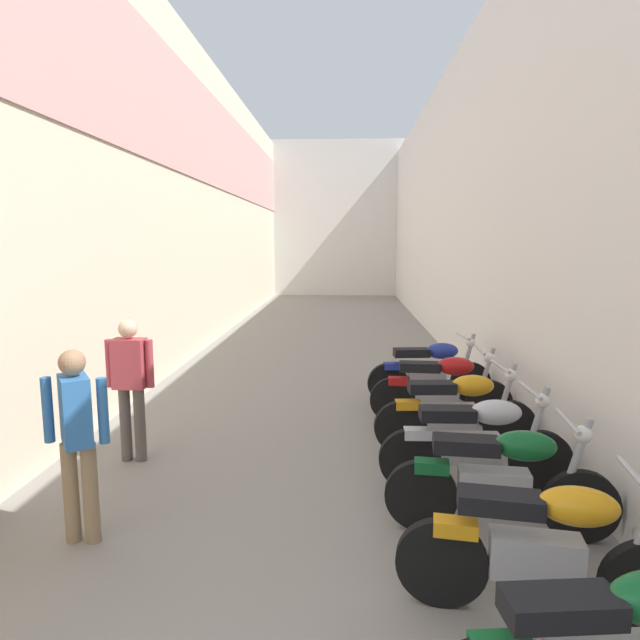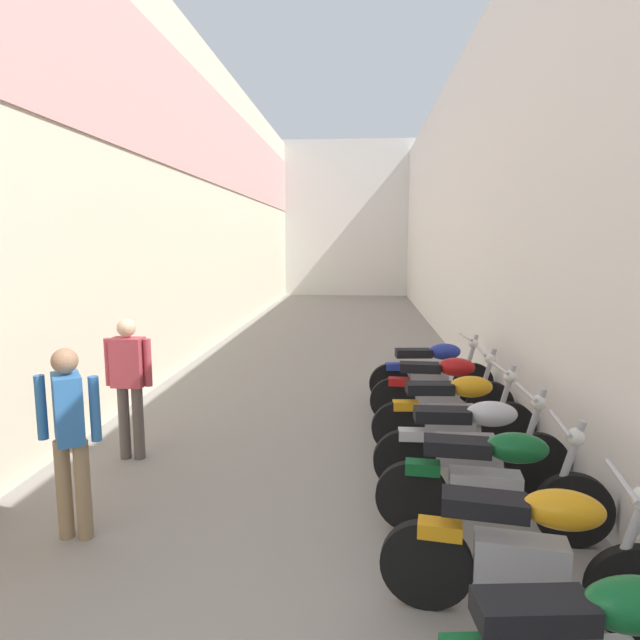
% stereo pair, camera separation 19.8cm
% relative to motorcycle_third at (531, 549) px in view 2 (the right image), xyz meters
% --- Properties ---
extents(ground_plane, '(39.55, 39.55, 0.00)m').
position_rel_motorcycle_third_xyz_m(ground_plane, '(-1.75, 6.88, -0.50)').
color(ground_plane, gray).
extents(building_left, '(0.45, 23.55, 6.58)m').
position_rel_motorcycle_third_xyz_m(building_left, '(-4.62, 8.83, 2.82)').
color(building_left, beige).
rests_on(building_left, ground).
extents(building_right, '(0.45, 23.55, 6.20)m').
position_rel_motorcycle_third_xyz_m(building_right, '(1.14, 8.87, 2.60)').
color(building_right, silver).
rests_on(building_right, ground).
extents(building_far_end, '(8.37, 2.00, 6.72)m').
position_rel_motorcycle_third_xyz_m(building_far_end, '(-1.75, 21.65, 2.86)').
color(building_far_end, silver).
rests_on(building_far_end, ground).
extents(motorcycle_third, '(1.84, 0.58, 1.04)m').
position_rel_motorcycle_third_xyz_m(motorcycle_third, '(0.00, 0.00, 0.00)').
color(motorcycle_third, black).
rests_on(motorcycle_third, ground).
extents(motorcycle_fourth, '(1.85, 0.58, 1.04)m').
position_rel_motorcycle_third_xyz_m(motorcycle_fourth, '(0.00, 0.98, 0.00)').
color(motorcycle_fourth, black).
rests_on(motorcycle_fourth, ground).
extents(motorcycle_fifth, '(1.85, 0.58, 1.04)m').
position_rel_motorcycle_third_xyz_m(motorcycle_fifth, '(0.00, 1.80, 0.00)').
color(motorcycle_fifth, black).
rests_on(motorcycle_fifth, ground).
extents(motorcycle_sixth, '(1.85, 0.58, 1.04)m').
position_rel_motorcycle_third_xyz_m(motorcycle_sixth, '(0.00, 2.76, 0.00)').
color(motorcycle_sixth, black).
rests_on(motorcycle_sixth, ground).
extents(motorcycle_seventh, '(1.85, 0.58, 1.04)m').
position_rel_motorcycle_third_xyz_m(motorcycle_seventh, '(0.00, 3.73, 0.00)').
color(motorcycle_seventh, black).
rests_on(motorcycle_seventh, ground).
extents(motorcycle_eighth, '(1.85, 0.58, 1.04)m').
position_rel_motorcycle_third_xyz_m(motorcycle_eighth, '(0.00, 4.68, 0.00)').
color(motorcycle_eighth, black).
rests_on(motorcycle_eighth, ground).
extents(pedestrian_mid_alley, '(0.52, 0.39, 1.57)m').
position_rel_motorcycle_third_xyz_m(pedestrian_mid_alley, '(-3.36, 0.74, 0.42)').
color(pedestrian_mid_alley, '#8C7251').
rests_on(pedestrian_mid_alley, ground).
extents(pedestrian_further_down, '(0.52, 0.21, 1.57)m').
position_rel_motorcycle_third_xyz_m(pedestrian_further_down, '(-3.58, 2.35, 0.42)').
color(pedestrian_further_down, '#564C47').
rests_on(pedestrian_further_down, ground).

